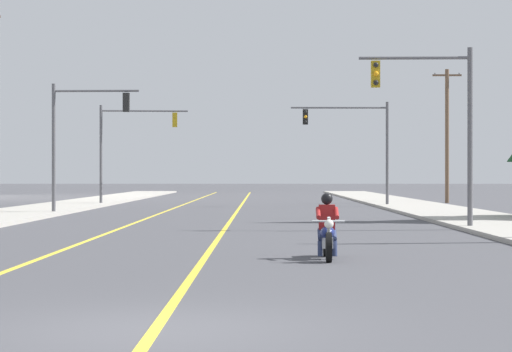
{
  "coord_description": "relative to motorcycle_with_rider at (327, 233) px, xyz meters",
  "views": [
    {
      "loc": [
        1.3,
        -11.94,
        1.86
      ],
      "look_at": [
        1.1,
        20.99,
        1.83
      ],
      "focal_mm": 69.71,
      "sensor_mm": 36.0,
      "label": 1
    }
  ],
  "objects": [
    {
      "name": "traffic_signal_near_left",
      "position": [
        -10.18,
        25.03,
        3.47
      ],
      "size": [
        4.17,
        0.37,
        6.2
      ],
      "color": "#56565B",
      "rests_on": "ground"
    },
    {
      "name": "traffic_signal_near_right",
      "position": [
        4.57,
        11.83,
        3.45
      ],
      "size": [
        3.87,
        0.37,
        6.2
      ],
      "color": "#56565B",
      "rests_on": "ground"
    },
    {
      "name": "motorcycle_with_rider",
      "position": [
        0.0,
        0.0,
        0.0
      ],
      "size": [
        0.7,
        2.19,
        1.46
      ],
      "color": "black",
      "rests_on": "ground"
    },
    {
      "name": "lane_stripe_center",
      "position": [
        -2.73,
        34.99,
        -0.58
      ],
      "size": [
        0.16,
        100.0,
        0.01
      ],
      "primitive_type": "cube",
      "color": "yellow",
      "rests_on": "ground"
    },
    {
      "name": "traffic_signal_mid_left",
      "position": [
        -9.86,
        39.58,
        3.55
      ],
      "size": [
        5.45,
        0.64,
        6.2
      ],
      "color": "#56565B",
      "rests_on": "ground"
    },
    {
      "name": "ground_plane",
      "position": [
        -2.74,
        -10.01,
        -0.59
      ],
      "size": [
        400.0,
        400.0,
        0.0
      ],
      "primitive_type": "plane",
      "color": "#47474C"
    },
    {
      "name": "sidewalk_kerb_right",
      "position": [
        7.39,
        29.99,
        -0.52
      ],
      "size": [
        4.4,
        110.0,
        0.14
      ],
      "primitive_type": "cube",
      "color": "#ADA89E",
      "rests_on": "ground"
    },
    {
      "name": "lane_stripe_left",
      "position": [
        -6.38,
        34.99,
        -0.58
      ],
      "size": [
        0.16,
        100.0,
        0.01
      ],
      "primitive_type": "cube",
      "color": "yellow",
      "rests_on": "ground"
    },
    {
      "name": "sidewalk_kerb_left",
      "position": [
        -12.87,
        29.99,
        -0.52
      ],
      "size": [
        4.4,
        110.0,
        0.14
      ],
      "primitive_type": "cube",
      "color": "#ADA89E",
      "rests_on": "ground"
    },
    {
      "name": "utility_pole_right_far",
      "position": [
        10.91,
        44.35,
        4.07
      ],
      "size": [
        1.92,
        0.26,
        8.93
      ],
      "color": "brown",
      "rests_on": "ground"
    },
    {
      "name": "traffic_signal_mid_right",
      "position": [
        4.28,
        36.79,
        3.57
      ],
      "size": [
        5.81,
        0.5,
        6.2
      ],
      "color": "#56565B",
      "rests_on": "ground"
    }
  ]
}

